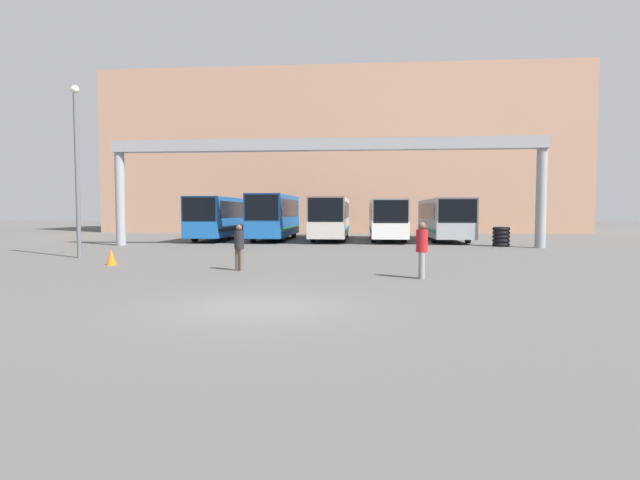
{
  "coord_description": "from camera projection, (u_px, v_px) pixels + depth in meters",
  "views": [
    {
      "loc": [
        2.3,
        -11.02,
        2.15
      ],
      "look_at": [
        -0.35,
        21.09,
        0.3
      ],
      "focal_mm": 28.0,
      "sensor_mm": 36.0,
      "label": 1
    }
  ],
  "objects": [
    {
      "name": "tire_stack",
      "position": [
        501.0,
        237.0,
        30.65
      ],
      "size": [
        1.04,
        1.04,
        1.2
      ],
      "color": "black",
      "rests_on": "ground"
    },
    {
      "name": "bus_slot_0",
      "position": [
        221.0,
        216.0,
        37.9
      ],
      "size": [
        2.45,
        10.2,
        3.17
      ],
      "color": "#1959A5",
      "rests_on": "ground"
    },
    {
      "name": "building_backdrop",
      "position": [
        340.0,
        156.0,
        54.75
      ],
      "size": [
        48.77,
        12.0,
        16.47
      ],
      "color": "tan",
      "rests_on": "ground"
    },
    {
      "name": "pedestrian_far_center",
      "position": [
        239.0,
        246.0,
        18.1
      ],
      "size": [
        0.35,
        0.35,
        1.67
      ],
      "rotation": [
        0.0,
        0.0,
        5.92
      ],
      "color": "brown",
      "rests_on": "ground"
    },
    {
      "name": "traffic_cone",
      "position": [
        111.0,
        257.0,
        19.92
      ],
      "size": [
        0.41,
        0.41,
        0.64
      ],
      "color": "orange",
      "rests_on": "ground"
    },
    {
      "name": "pedestrian_mid_left",
      "position": [
        422.0,
        249.0,
        15.92
      ],
      "size": [
        0.38,
        0.38,
        1.81
      ],
      "rotation": [
        0.0,
        0.0,
        4.64
      ],
      "color": "gray",
      "rests_on": "ground"
    },
    {
      "name": "overhead_gantry",
      "position": [
        323.0,
        157.0,
        30.15
      ],
      "size": [
        26.26,
        0.8,
        6.53
      ],
      "color": "gray",
      "rests_on": "ground"
    },
    {
      "name": "bus_slot_2",
      "position": [
        331.0,
        216.0,
        38.15
      ],
      "size": [
        2.5,
        12.1,
        3.13
      ],
      "color": "beige",
      "rests_on": "ground"
    },
    {
      "name": "ground_plane",
      "position": [
        259.0,
        307.0,
        11.27
      ],
      "size": [
        200.0,
        200.0,
        0.0
      ],
      "primitive_type": "plane",
      "color": "#514F4C"
    },
    {
      "name": "lamp_post",
      "position": [
        77.0,
        164.0,
        22.93
      ],
      "size": [
        0.36,
        0.36,
        7.9
      ],
      "color": "#595B60",
      "rests_on": "ground"
    },
    {
      "name": "bus_slot_4",
      "position": [
        444.0,
        217.0,
        36.67
      ],
      "size": [
        2.63,
        10.5,
        3.02
      ],
      "color": "#999EA5",
      "rests_on": "ground"
    },
    {
      "name": "bus_slot_3",
      "position": [
        387.0,
        217.0,
        36.78
      ],
      "size": [
        2.44,
        10.03,
        2.98
      ],
      "color": "silver",
      "rests_on": "ground"
    },
    {
      "name": "bus_slot_1",
      "position": [
        275.0,
        214.0,
        37.48
      ],
      "size": [
        2.45,
        10.08,
        3.35
      ],
      "color": "#1959A5",
      "rests_on": "ground"
    }
  ]
}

